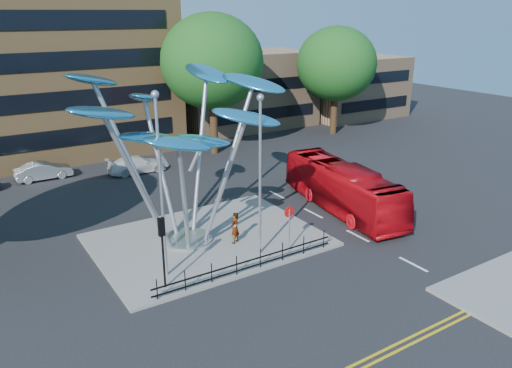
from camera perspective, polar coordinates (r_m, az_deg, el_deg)
ground at (r=23.95m, az=3.42°, el=-11.23°), size 120.00×120.00×0.00m
traffic_island at (r=27.99m, az=-5.53°, el=-6.39°), size 12.00×9.00×0.15m
double_yellow_near at (r=20.25m, az=13.96°, el=-18.17°), size 40.00×0.12×0.01m
double_yellow_far at (r=20.10m, az=14.61°, el=-18.56°), size 40.00×0.12×0.01m
low_building_near at (r=55.12m, az=-1.41°, el=10.69°), size 15.00×8.00×8.00m
low_building_far at (r=62.08m, az=10.90°, el=10.85°), size 12.00×8.00×7.00m
tree_right at (r=43.81m, az=-5.05°, el=13.76°), size 8.80×8.80×12.11m
tree_far at (r=51.89m, az=9.16°, el=13.39°), size 8.00×8.00×10.81m
leaf_sculpture at (r=25.96m, az=-8.82°, el=7.32°), size 12.72×9.54×9.51m
street_lamp_left at (r=22.59m, az=-10.91°, el=1.43°), size 0.36×0.36×8.80m
street_lamp_right at (r=24.44m, az=0.48°, el=2.50°), size 0.36×0.36×8.30m
traffic_light_island at (r=22.54m, az=-10.69°, el=-6.08°), size 0.28×0.18×3.42m
no_entry_sign_island at (r=26.00m, az=3.82°, el=-4.19°), size 0.60×0.10×2.45m
pedestrian_railing_front at (r=24.41m, az=-0.85°, el=-9.07°), size 10.00×0.06×1.00m
red_bus at (r=32.14m, az=9.82°, el=-0.40°), size 4.13×11.02×3.00m
pedestrian at (r=27.05m, az=-2.43°, el=-5.02°), size 0.76×0.67×1.76m
parked_car_mid at (r=41.01m, az=-23.11°, el=1.39°), size 4.08×1.45×1.34m
parked_car_right at (r=40.47m, az=-13.43°, el=2.20°), size 4.58×1.90×1.32m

